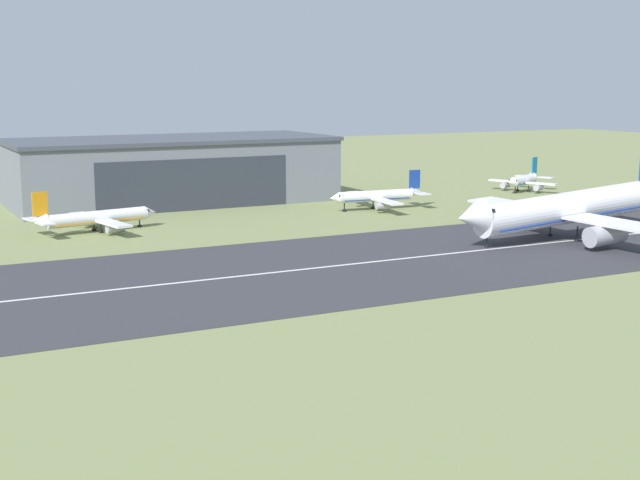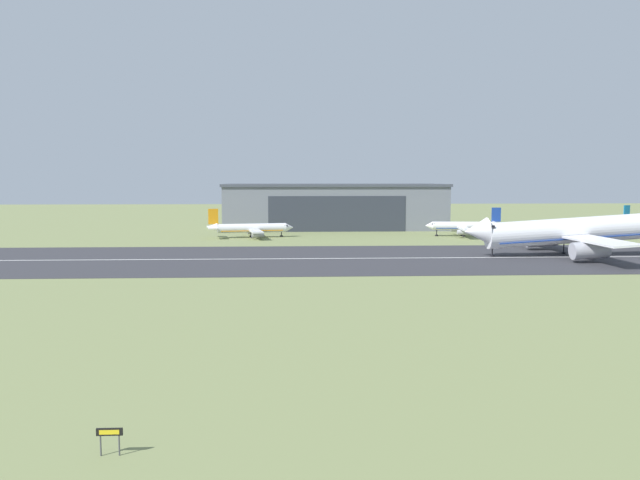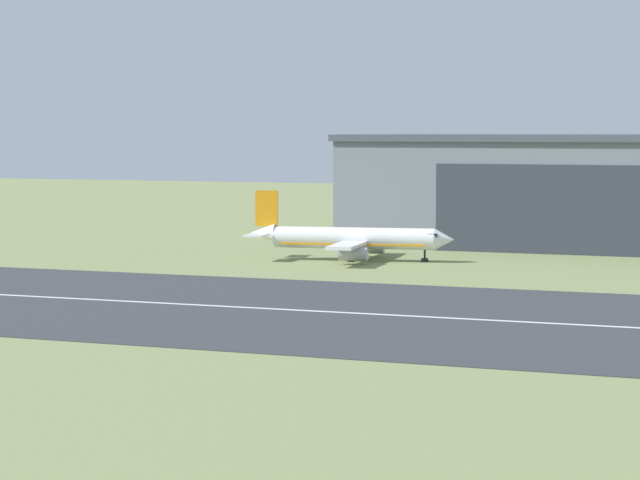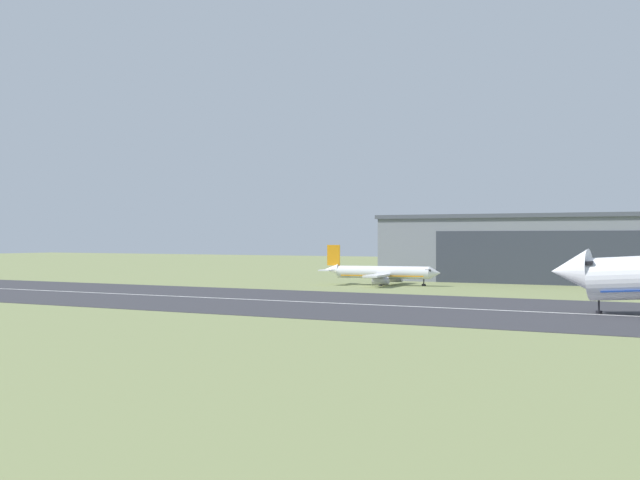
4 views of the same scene
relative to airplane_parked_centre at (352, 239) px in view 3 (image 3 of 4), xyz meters
name	(u,v)px [view 3 (image 3 of 4)]	position (x,y,z in m)	size (l,w,h in m)	color
runway_strip	(125,302)	(-2.61, -48.25, -2.58)	(456.71, 48.15, 0.06)	#333338
runway_centreline	(125,301)	(-2.61, -48.25, -2.55)	(411.04, 0.70, 0.01)	silver
hangar_building	(629,191)	(26.07, 33.54, 4.90)	(73.41, 31.45, 14.99)	slate
airplane_parked_centre	(352,239)	(0.00, 0.00, 0.00)	(25.23, 21.96, 8.32)	white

